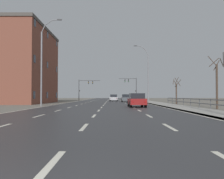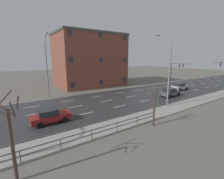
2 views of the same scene
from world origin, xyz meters
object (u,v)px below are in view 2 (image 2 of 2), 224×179
(street_lamp_left_bank, at_px, (47,68))
(car_near_left, at_px, (50,116))
(car_far_left, at_px, (170,92))
(brick_building, at_px, (89,60))
(street_lamp_midground, at_px, (168,72))
(car_mid_centre, at_px, (180,86))
(traffic_signal_left, at_px, (176,69))

(street_lamp_left_bank, bearing_deg, car_near_left, -12.22)
(street_lamp_left_bank, height_order, car_near_left, street_lamp_left_bank)
(car_far_left, distance_m, car_near_left, 21.34)
(brick_building, bearing_deg, car_far_left, 18.06)
(street_lamp_midground, xyz_separation_m, car_near_left, (-3.49, -15.49, -4.24))
(street_lamp_left_bank, distance_m, car_near_left, 12.48)
(car_mid_centre, xyz_separation_m, car_far_left, (2.47, -6.92, 0.00))
(street_lamp_midground, distance_m, car_far_left, 7.99)
(car_far_left, relative_size, car_near_left, 0.99)
(car_near_left, bearing_deg, traffic_signal_left, 104.04)
(street_lamp_midground, bearing_deg, traffic_signal_left, 121.31)
(street_lamp_midground, bearing_deg, car_near_left, -102.68)
(street_lamp_left_bank, bearing_deg, street_lamp_midground, 41.26)
(street_lamp_left_bank, relative_size, car_far_left, 2.65)
(car_near_left, height_order, brick_building, brick_building)
(street_lamp_left_bank, xyz_separation_m, car_mid_centre, (8.96, 25.80, -4.51))
(street_lamp_left_bank, relative_size, car_mid_centre, 2.65)
(car_near_left, bearing_deg, brick_building, 142.48)
(traffic_signal_left, relative_size, car_mid_centre, 1.43)
(car_mid_centre, xyz_separation_m, car_near_left, (2.41, -28.26, 0.00))
(traffic_signal_left, xyz_separation_m, brick_building, (-9.72, -23.39, 2.58))
(street_lamp_midground, relative_size, brick_building, 0.62)
(street_lamp_midground, height_order, car_near_left, street_lamp_midground)
(street_lamp_left_bank, xyz_separation_m, car_far_left, (11.43, 18.88, -4.51))
(street_lamp_left_bank, distance_m, car_mid_centre, 27.68)
(street_lamp_left_bank, distance_m, brick_building, 15.12)
(car_near_left, bearing_deg, street_lamp_midground, 76.24)
(car_mid_centre, relative_size, car_far_left, 1.00)
(street_lamp_midground, height_order, brick_building, brick_building)
(traffic_signal_left, relative_size, car_near_left, 1.42)
(street_lamp_midground, relative_size, car_near_left, 2.50)
(street_lamp_left_bank, bearing_deg, car_mid_centre, 70.85)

